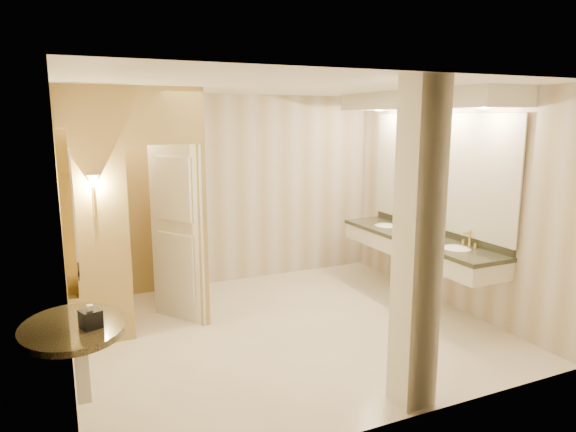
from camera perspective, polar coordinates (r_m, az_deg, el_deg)
name	(u,v)px	position (r m, az deg, el deg)	size (l,w,h in m)	color
floor	(286,330)	(5.99, -0.18, -12.52)	(4.50, 4.50, 0.00)	white
ceiling	(286,86)	(5.50, -0.20, 14.23)	(4.50, 4.50, 0.00)	white
wall_back	(230,190)	(7.44, -6.52, 2.87)	(4.50, 0.02, 2.70)	beige
wall_front	(397,259)	(3.90, 11.97, -4.67)	(4.50, 0.02, 2.70)	beige
wall_left	(62,232)	(5.12, -23.84, -1.66)	(0.02, 4.00, 2.70)	beige
wall_right	(448,200)	(6.82, 17.35, 1.71)	(0.02, 4.00, 2.70)	beige
toilet_closet	(164,204)	(6.16, -13.57, 1.30)	(1.50, 1.55, 2.70)	tan
wall_sconce	(93,183)	(5.49, -20.83, 3.41)	(0.14, 0.14, 0.42)	gold
vanity	(423,178)	(6.74, 14.73, 4.15)	(0.75, 2.79, 2.09)	silver
console_shelf	(70,264)	(4.04, -23.05, -4.92)	(0.94, 0.94, 1.92)	black
pillar	(417,248)	(4.26, 14.19, -3.44)	(0.29, 0.29, 2.70)	silver
tissue_box	(91,319)	(4.06, -21.08, -10.62)	(0.13, 0.13, 0.13)	black
toilet	(96,275)	(6.99, -20.59, -6.21)	(0.46, 0.80, 0.82)	white
soap_bottle_a	(435,238)	(6.48, 16.02, -2.40)	(0.06, 0.06, 0.12)	beige
soap_bottle_b	(425,233)	(6.76, 15.02, -1.80)	(0.10, 0.10, 0.13)	silver
soap_bottle_c	(430,233)	(6.48, 15.50, -1.86)	(0.09, 0.09, 0.24)	#C6B28C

